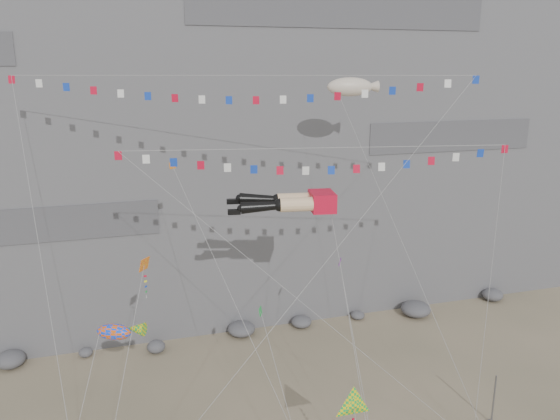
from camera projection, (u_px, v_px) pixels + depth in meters
name	position (u px, v px, depth m)	size (l,w,h in m)	color
cliff	(207.00, 64.00, 59.37)	(80.00, 28.00, 50.00)	slate
talus_boulders	(241.00, 329.00, 51.67)	(60.00, 3.00, 1.20)	#5D5D62
anchor_pole_right	(494.00, 400.00, 38.54)	(0.12, 0.12, 3.80)	slate
legs_kite	(293.00, 202.00, 36.98)	(7.49, 14.25, 19.97)	red
flag_banner_upper	(242.00, 76.00, 37.37)	(30.52, 17.84, 29.62)	red
flag_banner_lower	(319.00, 148.00, 35.14)	(24.93, 8.57, 22.52)	red
harlequin_kite	(144.00, 265.00, 33.32)	(5.00, 9.25, 15.87)	red
fish_windsock	(114.00, 332.00, 33.27)	(5.82, 7.72, 11.73)	#EF580C
delta_kite	(354.00, 406.00, 31.61)	(2.46, 3.65, 7.29)	yellow
blimp_windsock	(350.00, 87.00, 42.77)	(7.10, 15.28, 27.56)	beige
small_kite_a	(176.00, 174.00, 38.16)	(7.07, 15.34, 24.10)	orange
small_kite_b	(340.00, 265.00, 39.10)	(1.92, 10.26, 14.70)	purple
small_kite_c	(261.00, 314.00, 35.72)	(1.57, 10.50, 13.41)	green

